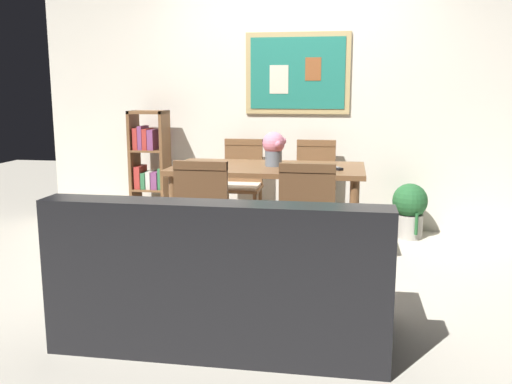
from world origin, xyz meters
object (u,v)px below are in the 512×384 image
object	(u,v)px
bookshelf	(150,175)
potted_ivy	(410,208)
dining_table	(268,178)
dining_chair_near_left	(205,211)
dining_chair_far_left	(242,178)
leather_couch	(224,285)
dining_chair_near_right	(308,215)
flower_vase	(274,147)
tv_remote	(335,168)
dining_chair_far_right	(315,179)

from	to	relation	value
bookshelf	potted_ivy	world-z (taller)	bookshelf
dining_table	potted_ivy	xyz separation A→B (m)	(1.26, 0.73, -0.38)
dining_chair_near_left	potted_ivy	bearing A→B (deg)	43.58
bookshelf	dining_chair_far_left	bearing A→B (deg)	0.48
dining_chair_near_left	potted_ivy	distance (m)	2.22
leather_couch	potted_ivy	world-z (taller)	leather_couch
dining_chair_near_right	bookshelf	distance (m)	2.30
dining_chair_far_left	flower_vase	size ratio (longest dim) A/B	3.15
dining_table	tv_remote	size ratio (longest dim) A/B	10.73
dining_chair_far_right	dining_chair_near_left	size ratio (longest dim) A/B	1.00
leather_couch	bookshelf	bearing A→B (deg)	118.48
dining_chair_far_left	dining_chair_near_right	xyz separation A→B (m)	(0.76, -1.54, 0.00)
flower_vase	bookshelf	bearing A→B (deg)	152.21
dining_chair_far_right	tv_remote	size ratio (longest dim) A/B	6.07
dining_chair_near_right	flower_vase	size ratio (longest dim) A/B	3.15
dining_chair_far_left	dining_chair_far_right	bearing A→B (deg)	1.24
dining_table	bookshelf	xyz separation A→B (m)	(-1.31, 0.74, -0.12)
dining_table	dining_chair_far_left	xyz separation A→B (m)	(-0.37, 0.75, -0.12)
dining_chair_near_left	bookshelf	distance (m)	1.81
dining_table	bookshelf	bearing A→B (deg)	150.72
dining_table	dining_chair_near_right	distance (m)	0.90
potted_ivy	flower_vase	xyz separation A→B (m)	(-1.21, -0.71, 0.64)
dining_chair_near_left	dining_chair_near_right	xyz separation A→B (m)	(0.74, -0.00, 0.00)
leather_couch	tv_remote	world-z (taller)	leather_couch
dining_table	leather_couch	size ratio (longest dim) A/B	0.89
dining_chair_near_left	dining_chair_near_right	world-z (taller)	same
flower_vase	tv_remote	bearing A→B (deg)	-13.12
dining_chair_near_left	leather_couch	xyz separation A→B (m)	(0.34, -0.88, -0.23)
leather_couch	bookshelf	xyz separation A→B (m)	(-1.31, 2.42, 0.23)
dining_table	dining_chair_near_right	xyz separation A→B (m)	(0.40, -0.80, -0.12)
dining_chair_near_left	flower_vase	xyz separation A→B (m)	(0.39, 0.81, 0.38)
dining_chair_near_right	leather_couch	bearing A→B (deg)	-114.60
flower_vase	potted_ivy	bearing A→B (deg)	30.35
dining_chair_far_right	bookshelf	bearing A→B (deg)	-179.19
dining_chair_near_left	tv_remote	world-z (taller)	dining_chair_near_left
potted_ivy	dining_table	bearing A→B (deg)	-149.95
bookshelf	dining_chair_near_left	bearing A→B (deg)	-57.59
dining_chair_far_right	potted_ivy	bearing A→B (deg)	-2.18
dining_chair_far_right	dining_chair_near_right	world-z (taller)	same
dining_table	flower_vase	xyz separation A→B (m)	(0.05, 0.02, 0.26)
dining_table	dining_chair_near_left	size ratio (longest dim) A/B	1.77
dining_chair_far_left	bookshelf	xyz separation A→B (m)	(-0.95, -0.01, -0.00)
dining_chair_near_left	tv_remote	bearing A→B (deg)	37.35
dining_chair_near_right	tv_remote	size ratio (longest dim) A/B	6.07
bookshelf	flower_vase	xyz separation A→B (m)	(1.36, -0.72, 0.38)
tv_remote	leather_couch	bearing A→B (deg)	-109.89
dining_table	bookshelf	world-z (taller)	bookshelf
potted_ivy	dining_chair_near_right	bearing A→B (deg)	-119.36
dining_table	flower_vase	bearing A→B (deg)	21.83
dining_chair_far_right	dining_chair_far_left	world-z (taller)	same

